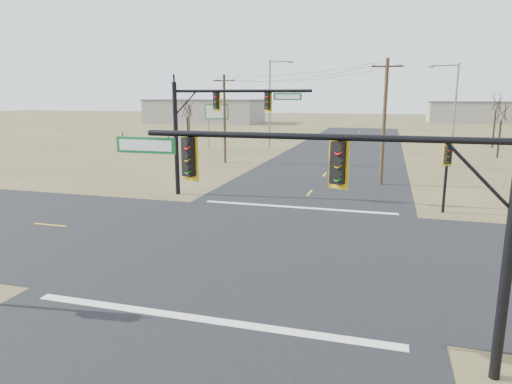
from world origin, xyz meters
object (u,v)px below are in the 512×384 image
at_px(streetlight_c, 272,99).
at_px(mast_arm_far, 214,115).
at_px(pedestal_signal_ne, 447,161).
at_px(streetlight_a, 452,110).
at_px(highway_sign, 217,117).
at_px(utility_pole_far, 225,117).
at_px(bare_tree_c, 502,111).
at_px(bare_tree_b, 189,111).
at_px(bare_tree_a, 187,108).
at_px(bare_tree_d, 497,101).
at_px(mast_arm_near, 340,183).
at_px(utility_pole_near, 384,121).

bearing_deg(streetlight_c, mast_arm_far, -89.49).
distance_m(mast_arm_far, pedestal_signal_ne, 14.78).
xyz_separation_m(mast_arm_far, streetlight_a, (16.93, 18.66, -0.04)).
bearing_deg(highway_sign, utility_pole_far, -75.05).
xyz_separation_m(mast_arm_far, pedestal_signal_ne, (14.56, -0.51, -2.45)).
bearing_deg(bare_tree_c, bare_tree_b, 169.48).
distance_m(pedestal_signal_ne, bare_tree_c, 29.36).
xyz_separation_m(mast_arm_far, utility_pole_far, (-4.83, 15.29, -0.90)).
distance_m(pedestal_signal_ne, bare_tree_b, 48.04).
height_order(utility_pole_far, highway_sign, utility_pole_far).
height_order(pedestal_signal_ne, highway_sign, highway_sign).
bearing_deg(bare_tree_a, bare_tree_c, 7.99).
distance_m(streetlight_a, bare_tree_d, 20.52).
relative_size(mast_arm_near, utility_pole_far, 1.17).
distance_m(utility_pole_far, bare_tree_a, 10.41).
relative_size(utility_pole_far, bare_tree_a, 1.31).
relative_size(streetlight_a, streetlight_c, 0.87).
distance_m(bare_tree_b, bare_tree_d, 42.30).
xyz_separation_m(bare_tree_a, bare_tree_b, (-5.44, 12.52, -0.78)).
distance_m(utility_pole_far, bare_tree_b, 23.59).
bearing_deg(mast_arm_far, bare_tree_a, 132.49).
bearing_deg(mast_arm_far, bare_tree_c, 64.00).
xyz_separation_m(highway_sign, streetlight_a, (26.92, -7.95, 1.41)).
bearing_deg(streetlight_a, bare_tree_c, 56.92).
relative_size(utility_pole_near, bare_tree_b, 1.67).
height_order(pedestal_signal_ne, bare_tree_d, bare_tree_d).
xyz_separation_m(streetlight_a, bare_tree_d, (7.58, 19.06, 0.58)).
bearing_deg(mast_arm_near, bare_tree_c, 98.10).
bearing_deg(utility_pole_near, mast_arm_near, -91.76).
xyz_separation_m(pedestal_signal_ne, utility_pole_near, (-3.72, 8.06, 1.87)).
bearing_deg(utility_pole_far, bare_tree_a, 135.58).
bearing_deg(utility_pole_far, mast_arm_far, -72.48).
relative_size(bare_tree_a, bare_tree_d, 0.90).
relative_size(utility_pole_near, streetlight_a, 0.98).
height_order(mast_arm_near, bare_tree_b, mast_arm_near).
xyz_separation_m(streetlight_a, streetlight_c, (-20.52, 11.13, 0.82)).
bearing_deg(streetlight_a, bare_tree_d, 70.05).
relative_size(pedestal_signal_ne, streetlight_a, 0.43).
height_order(pedestal_signal_ne, bare_tree_c, bare_tree_c).
bearing_deg(bare_tree_d, bare_tree_b, -176.41).
bearing_deg(pedestal_signal_ne, bare_tree_d, 53.79).
relative_size(highway_sign, streetlight_a, 0.58).
distance_m(highway_sign, streetlight_c, 7.50).
bearing_deg(bare_tree_d, streetlight_a, -111.70).
height_order(pedestal_signal_ne, bare_tree_b, bare_tree_b).
distance_m(pedestal_signal_ne, streetlight_c, 35.47).
height_order(bare_tree_a, bare_tree_d, bare_tree_d).
bearing_deg(highway_sign, mast_arm_near, -75.09).
bearing_deg(pedestal_signal_ne, highway_sign, 110.54).
height_order(mast_arm_far, pedestal_signal_ne, mast_arm_far).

